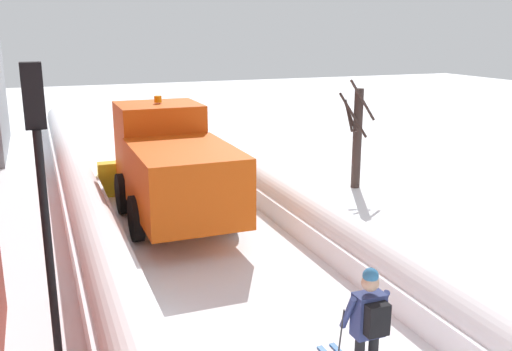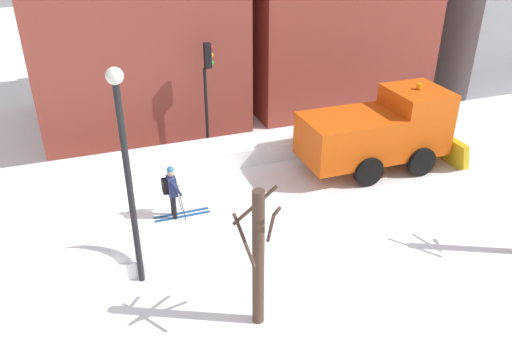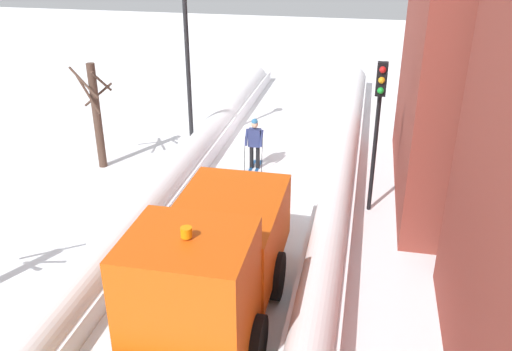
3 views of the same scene
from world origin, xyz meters
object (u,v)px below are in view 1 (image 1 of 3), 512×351
(plow_truck, at_px, (172,166))
(bare_tree_mid, at_px, (357,136))
(skier, at_px, (368,323))
(traffic_light_pole, at_px, (40,160))

(plow_truck, distance_m, bare_tree_mid, 6.17)
(plow_truck, height_order, skier, plow_truck)
(plow_truck, relative_size, traffic_light_pole, 1.35)
(skier, bearing_deg, plow_truck, 95.91)
(traffic_light_pole, bearing_deg, bare_tree_mid, 36.09)
(plow_truck, height_order, traffic_light_pole, traffic_light_pole)
(plow_truck, bearing_deg, traffic_light_pole, -118.81)
(plow_truck, xyz_separation_m, traffic_light_pole, (-3.12, -5.67, 1.64))
(traffic_light_pole, relative_size, bare_tree_mid, 1.30)
(traffic_light_pole, xyz_separation_m, bare_tree_mid, (9.20, 6.70, -1.45))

